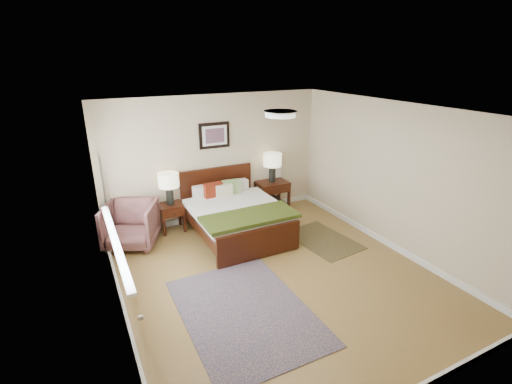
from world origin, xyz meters
The scene contains 18 objects.
floor centered at (0.00, 0.00, 0.00)m, with size 5.00×5.00×0.00m, color olive.
back_wall centered at (0.00, 2.50, 1.25)m, with size 4.50×0.04×2.50m, color #C2AB8C.
front_wall centered at (0.00, -2.50, 1.25)m, with size 4.50×0.04×2.50m, color #C2AB8C.
left_wall centered at (-2.25, 0.00, 1.25)m, with size 0.04×5.00×2.50m, color #C2AB8C.
right_wall centered at (2.25, 0.00, 1.25)m, with size 0.04×5.00×2.50m, color #C2AB8C.
ceiling centered at (0.00, 0.00, 2.50)m, with size 4.50×5.00×0.02m, color white.
window centered at (-2.20, 0.70, 1.38)m, with size 0.11×2.72×1.32m.
door centered at (-2.23, -1.75, 1.07)m, with size 0.06×1.00×2.18m.
ceil_fixture centered at (0.00, 0.00, 2.47)m, with size 0.44×0.44×0.08m.
bed centered at (-0.01, 1.53, 0.49)m, with size 1.63×1.96×1.06m.
wall_art centered at (-0.01, 2.47, 1.72)m, with size 0.62×0.05×0.50m.
nightstand_left centered at (-1.02, 2.25, 0.42)m, with size 0.45×0.41×0.54m.
nightstand_right centered at (1.18, 2.26, 0.39)m, with size 0.65×0.49×0.65m.
lamp_left centered at (-1.02, 2.27, 0.98)m, with size 0.38×0.38×0.61m.
lamp_right centered at (1.18, 2.27, 1.09)m, with size 0.38×0.38×0.61m.
armchair centered at (-1.80, 2.00, 0.39)m, with size 0.84×0.87×0.79m, color brown.
rug_persian centered at (-0.81, -0.56, 0.01)m, with size 1.58×2.23×0.01m, color #0D2044.
rug_navy centered at (1.33, 0.61, 0.01)m, with size 0.89×1.34×0.01m, color black.
Camera 1 is at (-2.50, -4.23, 3.19)m, focal length 26.00 mm.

